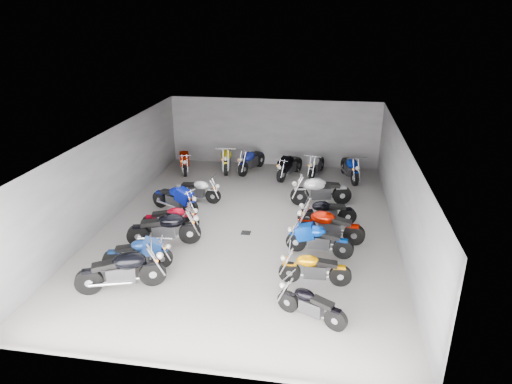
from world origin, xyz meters
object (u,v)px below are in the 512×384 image
(motorcycle_right_f, at_px, (320,191))
(motorcycle_left_e, at_px, (175,199))
(motorcycle_right_a, at_px, (311,304))
(motorcycle_back_d, at_px, (290,166))
(motorcycle_left_b, at_px, (138,254))
(motorcycle_left_a, at_px, (122,271))
(motorcycle_back_c, at_px, (251,160))
(drain_grate, at_px, (246,233))
(motorcycle_back_b, at_px, (227,159))
(motorcycle_right_c, at_px, (319,240))
(motorcycle_right_d, at_px, (329,226))
(motorcycle_back_f, at_px, (350,168))
(motorcycle_back_a, at_px, (184,160))
(motorcycle_right_e, at_px, (327,212))
(motorcycle_left_d, at_px, (171,218))
(motorcycle_left_f, at_px, (197,190))
(motorcycle_left_c, at_px, (165,229))
(motorcycle_right_b, at_px, (314,268))
(motorcycle_back_e, at_px, (316,165))

(motorcycle_right_f, bearing_deg, motorcycle_left_e, 93.20)
(motorcycle_right_a, relative_size, motorcycle_back_d, 0.82)
(motorcycle_right_a, bearing_deg, motorcycle_left_b, 97.04)
(motorcycle_left_a, distance_m, motorcycle_back_c, 10.26)
(drain_grate, relative_size, motorcycle_back_b, 0.14)
(motorcycle_right_c, height_order, motorcycle_right_f, motorcycle_right_f)
(motorcycle_right_d, height_order, motorcycle_back_f, motorcycle_back_f)
(motorcycle_back_a, bearing_deg, motorcycle_back_b, 174.89)
(motorcycle_right_c, height_order, motorcycle_right_d, motorcycle_right_d)
(motorcycle_right_a, xyz_separation_m, motorcycle_right_e, (0.29, 5.40, 0.05))
(motorcycle_left_e, xyz_separation_m, motorcycle_right_a, (5.31, -5.68, -0.07))
(motorcycle_right_e, xyz_separation_m, motorcycle_back_f, (0.94, 4.87, 0.05))
(motorcycle_back_c, bearing_deg, motorcycle_left_d, 95.76)
(motorcycle_left_b, relative_size, motorcycle_right_e, 0.97)
(motorcycle_left_a, relative_size, motorcycle_left_d, 1.15)
(motorcycle_left_f, distance_m, motorcycle_right_c, 5.98)
(motorcycle_left_b, bearing_deg, motorcycle_left_c, 156.21)
(motorcycle_left_c, height_order, motorcycle_back_d, motorcycle_left_c)
(motorcycle_back_f, bearing_deg, motorcycle_right_b, 67.01)
(motorcycle_left_f, bearing_deg, motorcycle_back_c, 166.36)
(motorcycle_left_c, relative_size, motorcycle_right_b, 1.16)
(motorcycle_right_f, bearing_deg, motorcycle_back_e, -8.50)
(motorcycle_back_f, bearing_deg, drain_grate, 43.55)
(motorcycle_right_e, relative_size, motorcycle_right_f, 0.87)
(motorcycle_left_d, bearing_deg, motorcycle_back_f, 122.46)
(motorcycle_right_e, bearing_deg, motorcycle_back_e, -7.87)
(motorcycle_left_c, height_order, motorcycle_right_f, motorcycle_right_f)
(motorcycle_left_e, relative_size, motorcycle_right_e, 0.99)
(drain_grate, bearing_deg, motorcycle_back_d, 80.73)
(motorcycle_left_a, xyz_separation_m, motorcycle_left_d, (0.14, 3.56, -0.10))
(motorcycle_right_e, height_order, motorcycle_right_f, motorcycle_right_f)
(motorcycle_left_e, xyz_separation_m, motorcycle_back_b, (0.85, 5.00, 0.04))
(motorcycle_back_d, bearing_deg, motorcycle_left_d, 82.05)
(motorcycle_left_d, relative_size, motorcycle_right_c, 0.93)
(motorcycle_left_a, xyz_separation_m, motorcycle_right_b, (5.09, 1.09, -0.09))
(motorcycle_back_d, bearing_deg, motorcycle_right_c, 124.56)
(motorcycle_left_c, distance_m, motorcycle_left_d, 0.96)
(motorcycle_right_e, xyz_separation_m, motorcycle_back_c, (-3.57, 5.23, 0.05))
(motorcycle_back_e, bearing_deg, motorcycle_left_b, 76.28)
(motorcycle_back_e, bearing_deg, motorcycle_left_a, 78.92)
(motorcycle_left_d, bearing_deg, motorcycle_right_b, 50.87)
(motorcycle_left_b, relative_size, motorcycle_right_d, 0.88)
(motorcycle_left_f, distance_m, motorcycle_back_a, 3.80)
(motorcycle_left_d, xyz_separation_m, motorcycle_right_f, (4.95, 3.14, 0.10))
(motorcycle_right_d, distance_m, motorcycle_right_e, 1.18)
(motorcycle_left_f, bearing_deg, motorcycle_back_d, 143.02)
(motorcycle_left_c, distance_m, motorcycle_right_e, 5.58)
(drain_grate, relative_size, motorcycle_left_f, 0.16)
(motorcycle_back_e, bearing_deg, motorcycle_left_f, 54.81)
(drain_grate, height_order, motorcycle_right_d, motorcycle_right_d)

